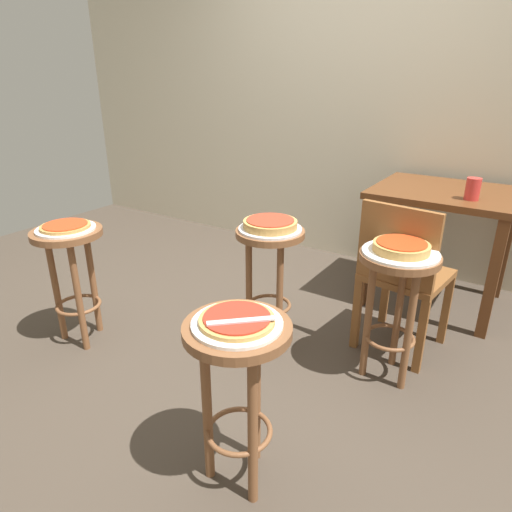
# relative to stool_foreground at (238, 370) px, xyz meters

# --- Properties ---
(ground_plane) EXTENTS (6.00, 6.00, 0.00)m
(ground_plane) POSITION_rel_stool_foreground_xyz_m (-0.45, 0.73, -0.49)
(ground_plane) COLOR #42382D
(back_wall) EXTENTS (6.00, 0.10, 3.00)m
(back_wall) POSITION_rel_stool_foreground_xyz_m (-0.45, 2.38, 1.01)
(back_wall) COLOR beige
(back_wall) RESTS_ON ground_plane
(stool_foreground) EXTENTS (0.37, 0.37, 0.67)m
(stool_foreground) POSITION_rel_stool_foreground_xyz_m (0.00, 0.00, 0.00)
(stool_foreground) COLOR brown
(stool_foreground) RESTS_ON ground_plane
(serving_plate_foreground) EXTENTS (0.30, 0.30, 0.01)m
(serving_plate_foreground) POSITION_rel_stool_foreground_xyz_m (0.00, 0.00, 0.18)
(serving_plate_foreground) COLOR white
(serving_plate_foreground) RESTS_ON stool_foreground
(pizza_foreground) EXTENTS (0.25, 0.25, 0.02)m
(pizza_foreground) POSITION_rel_stool_foreground_xyz_m (-0.00, 0.00, 0.20)
(pizza_foreground) COLOR tan
(pizza_foreground) RESTS_ON serving_plate_foreground
(stool_middle) EXTENTS (0.37, 0.37, 0.67)m
(stool_middle) POSITION_rel_stool_foreground_xyz_m (-1.31, 0.29, 0.00)
(stool_middle) COLOR brown
(stool_middle) RESTS_ON ground_plane
(serving_plate_middle) EXTENTS (0.30, 0.30, 0.01)m
(serving_plate_middle) POSITION_rel_stool_foreground_xyz_m (-1.31, 0.29, 0.18)
(serving_plate_middle) COLOR silver
(serving_plate_middle) RESTS_ON stool_middle
(pizza_middle) EXTENTS (0.25, 0.25, 0.02)m
(pizza_middle) POSITION_rel_stool_foreground_xyz_m (-1.31, 0.29, 0.20)
(pizza_middle) COLOR #B78442
(pizza_middle) RESTS_ON serving_plate_middle
(stool_leftside) EXTENTS (0.37, 0.37, 0.67)m
(stool_leftside) POSITION_rel_stool_foreground_xyz_m (-0.41, 0.88, 0.00)
(stool_leftside) COLOR brown
(stool_leftside) RESTS_ON ground_plane
(serving_plate_leftside) EXTENTS (0.34, 0.34, 0.01)m
(serving_plate_leftside) POSITION_rel_stool_foreground_xyz_m (-0.41, 0.88, 0.18)
(serving_plate_leftside) COLOR silver
(serving_plate_leftside) RESTS_ON stool_leftside
(pizza_leftside) EXTENTS (0.28, 0.28, 0.05)m
(pizza_leftside) POSITION_rel_stool_foreground_xyz_m (-0.41, 0.88, 0.21)
(pizza_leftside) COLOR tan
(pizza_leftside) RESTS_ON serving_plate_leftside
(stool_rear) EXTENTS (0.37, 0.37, 0.67)m
(stool_rear) POSITION_rel_stool_foreground_xyz_m (0.26, 0.92, 0.00)
(stool_rear) COLOR brown
(stool_rear) RESTS_ON ground_plane
(serving_plate_rear) EXTENTS (0.35, 0.35, 0.01)m
(serving_plate_rear) POSITION_rel_stool_foreground_xyz_m (0.26, 0.92, 0.18)
(serving_plate_rear) COLOR white
(serving_plate_rear) RESTS_ON stool_rear
(pizza_rear) EXTENTS (0.26, 0.26, 0.05)m
(pizza_rear) POSITION_rel_stool_foreground_xyz_m (0.26, 0.92, 0.21)
(pizza_rear) COLOR tan
(pizza_rear) RESTS_ON serving_plate_rear
(dining_table) EXTENTS (0.84, 0.71, 0.76)m
(dining_table) POSITION_rel_stool_foreground_xyz_m (0.24, 1.89, 0.14)
(dining_table) COLOR #5B3319
(dining_table) RESTS_ON ground_plane
(cup_near_edge) EXTENTS (0.08, 0.08, 0.12)m
(cup_near_edge) POSITION_rel_stool_foreground_xyz_m (0.41, 1.72, 0.34)
(cup_near_edge) COLOR red
(cup_near_edge) RESTS_ON dining_table
(wooden_chair) EXTENTS (0.45, 0.45, 0.85)m
(wooden_chair) POSITION_rel_stool_foreground_xyz_m (0.22, 1.17, -0.02)
(wooden_chair) COLOR brown
(wooden_chair) RESTS_ON ground_plane
(pizza_server_knife) EXTENTS (0.18, 0.17, 0.01)m
(pizza_server_knife) POSITION_rel_stool_foreground_xyz_m (0.03, -0.02, 0.21)
(pizza_server_knife) COLOR silver
(pizza_server_knife) RESTS_ON pizza_foreground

